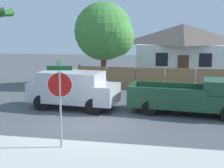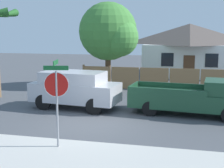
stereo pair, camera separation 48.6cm
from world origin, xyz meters
The scene contains 8 objects.
ground_plane centered at (0.00, 0.00, 0.00)m, with size 80.00×80.00×0.00m, color #4C4F54.
sidewalk_strip centered at (0.00, -3.60, 0.00)m, with size 36.00×3.20×0.01m.
wooden_fence centered at (3.82, 8.68, 0.75)m, with size 14.04×0.12×1.60m.
house centered at (4.15, 17.20, 2.39)m, with size 8.38×7.30×4.62m.
oak_tree centered at (-1.37, 9.38, 3.81)m, with size 4.31×4.11×5.97m.
red_suv centered at (-1.62, 2.60, 1.03)m, with size 4.61×2.37×1.89m.
orange_pickup centered at (4.36, 2.57, 0.83)m, with size 5.76×2.47×1.71m.
stop_sign centered at (-0.32, -2.71, 1.98)m, with size 0.82×0.73×2.96m.
Camera 2 is at (3.76, -12.18, 3.86)m, focal length 50.00 mm.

